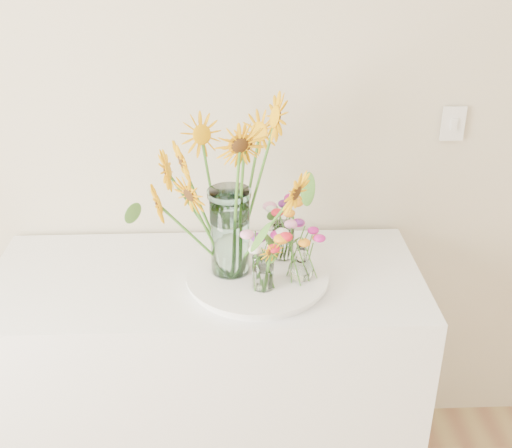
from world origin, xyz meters
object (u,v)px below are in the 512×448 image
(tray, at_px, (257,279))
(small_vase_a, at_px, (263,273))
(small_vase_c, at_px, (283,241))
(mason_jar, at_px, (230,232))
(counter, at_px, (210,384))
(small_vase_b, at_px, (301,263))

(tray, xyz_separation_m, small_vase_a, (0.01, -0.08, 0.07))
(tray, relative_size, small_vase_c, 3.40)
(tray, height_order, mason_jar, mason_jar)
(small_vase_a, xyz_separation_m, small_vase_c, (0.07, 0.19, 0.01))
(counter, relative_size, mason_jar, 4.91)
(mason_jar, bearing_deg, counter, 166.34)
(counter, height_order, tray, tray)
(mason_jar, bearing_deg, tray, -18.90)
(mason_jar, relative_size, small_vase_c, 2.28)
(small_vase_a, bearing_deg, tray, 100.15)
(small_vase_b, relative_size, small_vase_c, 0.93)
(small_vase_a, height_order, small_vase_b, small_vase_b)
(small_vase_b, xyz_separation_m, small_vase_c, (-0.05, 0.14, 0.00))
(mason_jar, height_order, small_vase_a, mason_jar)
(mason_jar, distance_m, small_vase_a, 0.17)
(small_vase_b, distance_m, small_vase_c, 0.14)
(small_vase_a, bearing_deg, counter, 145.00)
(mason_jar, xyz_separation_m, small_vase_c, (0.17, 0.08, -0.08))
(small_vase_a, xyz_separation_m, small_vase_b, (0.12, 0.05, 0.00))
(small_vase_c, bearing_deg, tray, -128.83)
(counter, xyz_separation_m, small_vase_b, (0.30, -0.07, 0.53))
(counter, bearing_deg, small_vase_a, -35.00)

